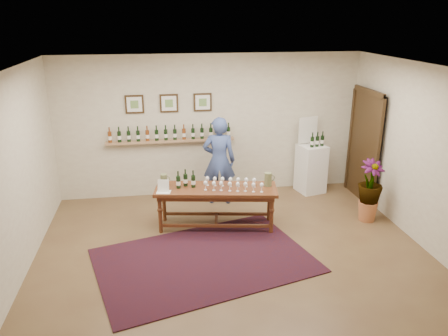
{
  "coord_description": "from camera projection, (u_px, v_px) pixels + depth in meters",
  "views": [
    {
      "loc": [
        -1.08,
        -5.88,
        3.48
      ],
      "look_at": [
        0.0,
        0.8,
        1.1
      ],
      "focal_mm": 35.0,
      "sensor_mm": 36.0,
      "label": 1
    }
  ],
  "objects": [
    {
      "name": "room_shell",
      "position": [
        323.0,
        143.0,
        8.47
      ],
      "size": [
        6.0,
        6.0,
        6.0
      ],
      "color": "beige",
      "rests_on": "ground"
    },
    {
      "name": "display_pedestal",
      "position": [
        311.0,
        169.0,
        8.97
      ],
      "size": [
        0.6,
        0.6,
        0.99
      ],
      "primitive_type": "cube",
      "rotation": [
        0.0,
        0.0,
        0.24
      ],
      "color": "white",
      "rests_on": "ground"
    },
    {
      "name": "table_bottles",
      "position": [
        186.0,
        178.0,
        7.35
      ],
      "size": [
        0.3,
        0.17,
        0.31
      ],
      "primitive_type": null,
      "rotation": [
        0.0,
        0.0,
        -0.01
      ],
      "color": "black",
      "rests_on": "tasting_table"
    },
    {
      "name": "pedestal_bottles",
      "position": [
        317.0,
        138.0,
        8.68
      ],
      "size": [
        0.35,
        0.17,
        0.34
      ],
      "primitive_type": null,
      "rotation": [
        0.0,
        0.0,
        0.24
      ],
      "color": "black",
      "rests_on": "display_pedestal"
    },
    {
      "name": "ground",
      "position": [
        232.0,
        251.0,
        6.79
      ],
      "size": [
        6.0,
        6.0,
        0.0
      ],
      "primitive_type": "plane",
      "color": "brown",
      "rests_on": "ground"
    },
    {
      "name": "rug",
      "position": [
        204.0,
        260.0,
        6.53
      ],
      "size": [
        3.53,
        2.8,
        0.02
      ],
      "primitive_type": "cube",
      "rotation": [
        0.0,
        0.0,
        0.26
      ],
      "color": "#48110C",
      "rests_on": "ground"
    },
    {
      "name": "pitcher_right",
      "position": [
        268.0,
        179.0,
        7.4
      ],
      "size": [
        0.17,
        0.17,
        0.23
      ],
      "primitive_type": null,
      "rotation": [
        0.0,
        0.0,
        -0.18
      ],
      "color": "#5F6640",
      "rests_on": "tasting_table"
    },
    {
      "name": "menu_card",
      "position": [
        163.0,
        186.0,
        7.16
      ],
      "size": [
        0.25,
        0.21,
        0.21
      ],
      "primitive_type": "cube",
      "rotation": [
        0.0,
        0.0,
        -0.19
      ],
      "color": "white",
      "rests_on": "tasting_table"
    },
    {
      "name": "info_sign",
      "position": [
        308.0,
        130.0,
        8.83
      ],
      "size": [
        0.42,
        0.12,
        0.59
      ],
      "primitive_type": "cube",
      "rotation": [
        0.0,
        0.0,
        0.24
      ],
      "color": "white",
      "rests_on": "display_pedestal"
    },
    {
      "name": "table_glasses",
      "position": [
        230.0,
        184.0,
        7.3
      ],
      "size": [
        1.26,
        0.58,
        0.17
      ],
      "primitive_type": null,
      "rotation": [
        0.0,
        0.0,
        -0.25
      ],
      "color": "white",
      "rests_on": "tasting_table"
    },
    {
      "name": "person",
      "position": [
        219.0,
        161.0,
        8.31
      ],
      "size": [
        0.68,
        0.51,
        1.71
      ],
      "primitive_type": "imported",
      "rotation": [
        0.0,
        0.0,
        2.97
      ],
      "color": "#384C86",
      "rests_on": "ground"
    },
    {
      "name": "tasting_table",
      "position": [
        216.0,
        194.0,
        7.39
      ],
      "size": [
        2.13,
        0.99,
        0.73
      ],
      "rotation": [
        0.0,
        0.0,
        -0.17
      ],
      "color": "#402310",
      "rests_on": "ground"
    },
    {
      "name": "potted_plant",
      "position": [
        370.0,
        191.0,
        7.64
      ],
      "size": [
        0.59,
        0.59,
        0.97
      ],
      "rotation": [
        0.0,
        0.0,
        0.16
      ],
      "color": "#AC6239",
      "rests_on": "ground"
    },
    {
      "name": "pitcher_left",
      "position": [
        164.0,
        180.0,
        7.42
      ],
      "size": [
        0.14,
        0.14,
        0.2
      ],
      "primitive_type": null,
      "rotation": [
        0.0,
        0.0,
        -0.09
      ],
      "color": "#5F6640",
      "rests_on": "tasting_table"
    }
  ]
}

